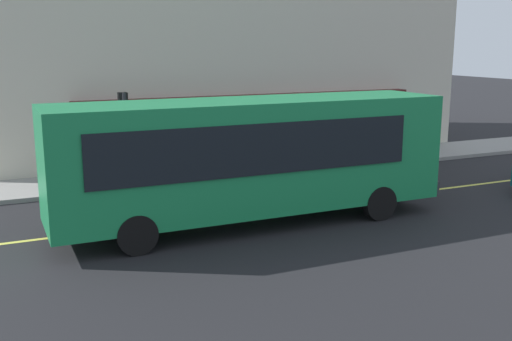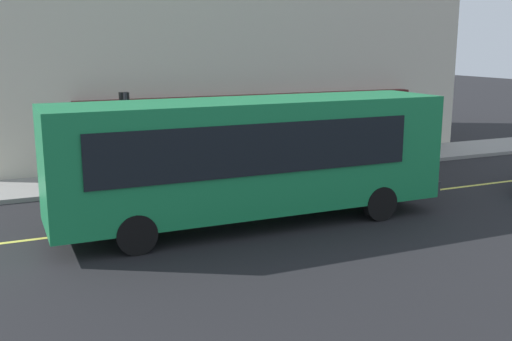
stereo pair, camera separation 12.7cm
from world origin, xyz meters
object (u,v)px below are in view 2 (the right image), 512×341
at_px(car_navy, 283,164).
at_px(pedestrian_near_storefront, 205,141).
at_px(bus, 253,155).
at_px(traffic_light, 125,116).

distance_m(car_navy, pedestrian_near_storefront, 3.64).
xyz_separation_m(bus, pedestrian_near_storefront, (1.07, 7.09, -0.75)).
relative_size(bus, pedestrian_near_storefront, 6.19).
distance_m(traffic_light, car_navy, 5.78).
bearing_deg(bus, traffic_light, 111.90).
bearing_deg(car_navy, pedestrian_near_storefront, 120.95).
xyz_separation_m(bus, traffic_light, (-2.30, 5.71, 0.55)).
distance_m(bus, traffic_light, 6.18).
relative_size(bus, car_navy, 2.53).
bearing_deg(car_navy, bus, -126.20).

